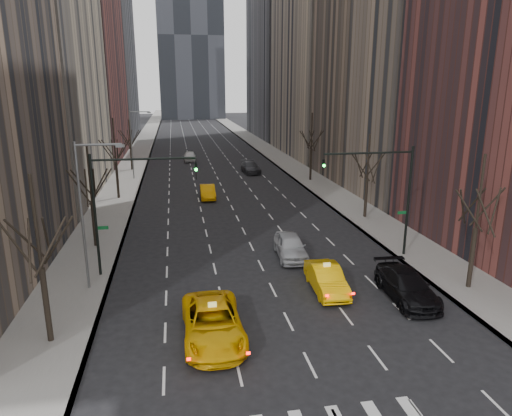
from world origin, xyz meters
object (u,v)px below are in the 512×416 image
taxi_suv (213,323)px  taxi_sedan (326,279)px  silver_sedan_ahead (290,246)px  parked_suv_black (406,286)px

taxi_suv → taxi_sedan: bearing=29.9°
silver_sedan_ahead → parked_suv_black: 9.29m
taxi_sedan → parked_suv_black: 4.69m
taxi_suv → silver_sedan_ahead: size_ratio=1.24×
parked_suv_black → silver_sedan_ahead: bearing=125.7°
taxi_sedan → silver_sedan_ahead: size_ratio=0.97×
silver_sedan_ahead → parked_suv_black: (5.06, -7.80, -0.04)m
taxi_suv → parked_suv_black: 11.87m
taxi_sedan → parked_suv_black: parked_suv_black is taller
taxi_suv → silver_sedan_ahead: 12.15m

